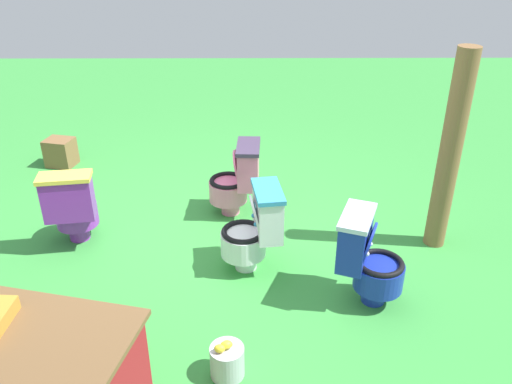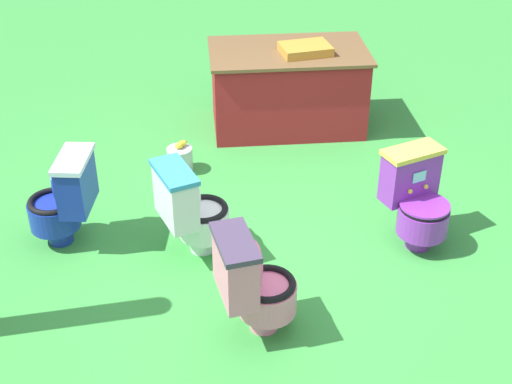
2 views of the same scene
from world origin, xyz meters
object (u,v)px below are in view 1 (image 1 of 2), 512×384
at_px(toilet_white, 254,229).
at_px(toilet_pink, 237,179).
at_px(small_crate, 61,152).
at_px(toilet_purple, 73,206).
at_px(lemon_bucket, 227,361).
at_px(wooden_post, 450,153).
at_px(toilet_blue, 368,258).

bearing_deg(toilet_white, toilet_pink, 2.32).
bearing_deg(toilet_pink, small_crate, 63.99).
bearing_deg(toilet_white, toilet_purple, 68.75).
height_order(toilet_pink, lemon_bucket, toilet_pink).
bearing_deg(wooden_post, toilet_purple, -0.46).
bearing_deg(small_crate, wooden_post, 156.49).
bearing_deg(toilet_pink, wooden_post, -104.90).
height_order(toilet_blue, wooden_post, wooden_post).
xyz_separation_m(toilet_pink, small_crate, (2.10, -1.13, -0.21)).
bearing_deg(toilet_blue, lemon_bucket, -32.63).
bearing_deg(toilet_blue, toilet_pink, -122.15).
bearing_deg(toilet_blue, small_crate, -107.55).
height_order(toilet_blue, lemon_bucket, toilet_blue).
bearing_deg(toilet_white, toilet_blue, -124.22).
height_order(toilet_white, small_crate, toilet_white).
height_order(toilet_white, lemon_bucket, toilet_white).
distance_m(toilet_blue, small_crate, 3.96).
bearing_deg(toilet_purple, toilet_blue, -26.39).
bearing_deg(wooden_post, small_crate, -23.51).
relative_size(toilet_pink, wooden_post, 0.41).
bearing_deg(wooden_post, toilet_blue, 44.74).
relative_size(toilet_blue, toilet_purple, 1.00).
distance_m(wooden_post, lemon_bucket, 2.48).
relative_size(toilet_pink, small_crate, 2.24).
distance_m(toilet_purple, small_crate, 1.81).
bearing_deg(toilet_pink, lemon_bucket, -178.15).
xyz_separation_m(toilet_pink, toilet_white, (-0.16, 0.91, 0.00)).
relative_size(toilet_blue, toilet_pink, 1.00).
bearing_deg(toilet_white, wooden_post, -85.28).
bearing_deg(toilet_pink, toilet_white, -167.63).
height_order(toilet_blue, toilet_white, same).
distance_m(toilet_pink, toilet_white, 0.92).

